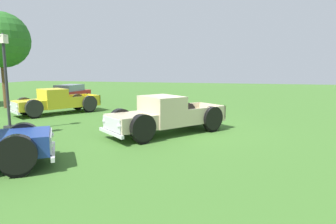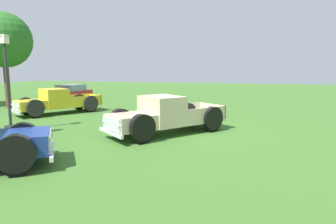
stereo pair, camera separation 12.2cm
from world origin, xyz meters
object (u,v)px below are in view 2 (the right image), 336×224
at_px(pickup_truck_foreground, 161,116).
at_px(pickup_truck_behind_left, 53,102).
at_px(lamp_post_far, 7,81).
at_px(sedan_distant_a, 71,93).
at_px(oak_tree_east, 4,40).

bearing_deg(pickup_truck_foreground, pickup_truck_behind_left, 65.31).
bearing_deg(pickup_truck_behind_left, pickup_truck_foreground, -114.69).
height_order(pickup_truck_foreground, lamp_post_far, lamp_post_far).
relative_size(pickup_truck_behind_left, lamp_post_far, 1.21).
height_order(sedan_distant_a, lamp_post_far, lamp_post_far).
distance_m(sedan_distant_a, lamp_post_far, 11.37).
relative_size(pickup_truck_foreground, lamp_post_far, 1.24).
distance_m(sedan_distant_a, oak_tree_east, 6.13).
height_order(pickup_truck_behind_left, lamp_post_far, lamp_post_far).
xyz_separation_m(sedan_distant_a, lamp_post_far, (-10.56, -3.95, 1.46)).
bearing_deg(pickup_truck_behind_left, sedan_distant_a, 24.76).
bearing_deg(sedan_distant_a, lamp_post_far, -159.51).
xyz_separation_m(pickup_truck_foreground, sedan_distant_a, (9.50, 10.42, -0.04)).
xyz_separation_m(pickup_truck_behind_left, oak_tree_east, (1.59, 4.74, 3.80)).
distance_m(pickup_truck_foreground, oak_tree_east, 13.94).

